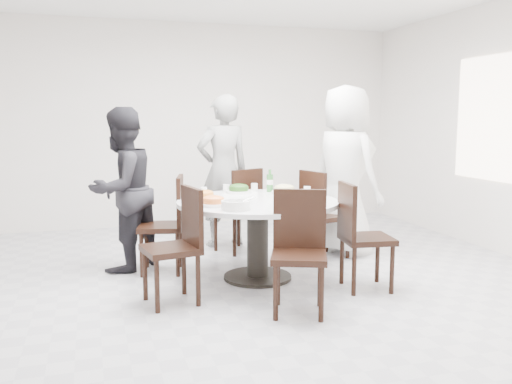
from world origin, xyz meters
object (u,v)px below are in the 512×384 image
object	(u,v)px
rice_bowl	(303,200)
beverage_bottle	(270,181)
chair_s	(299,254)
diner_middle	(223,171)
diner_right	(345,171)
soup_bowl	(236,205)
chair_ne	(326,214)
chair_nw	(161,225)
chair_n	(237,210)
dining_table	(258,240)
diner_left	(122,190)
chair_se	(367,236)
chair_sw	(170,247)

from	to	relation	value
rice_bowl	beverage_bottle	distance (m)	0.98
chair_s	beverage_bottle	bearing A→B (deg)	102.35
rice_bowl	diner_middle	bearing A→B (deg)	97.80
diner_right	soup_bowl	distance (m)	1.88
diner_middle	chair_ne	bearing A→B (deg)	126.53
chair_nw	soup_bowl	distance (m)	1.10
chair_n	rice_bowl	distance (m)	1.59
dining_table	chair_nw	size ratio (longest dim) A/B	1.58
diner_left	soup_bowl	xyz separation A→B (m)	(0.86, -1.12, -0.02)
dining_table	chair_n	bearing A→B (deg)	85.62
diner_right	rice_bowl	world-z (taller)	diner_right
chair_se	chair_sw	bearing A→B (deg)	94.14
dining_table	chair_se	size ratio (longest dim) A/B	1.58
chair_se	diner_right	bearing A→B (deg)	-8.78
chair_s	soup_bowl	world-z (taller)	chair_s
chair_sw	diner_middle	world-z (taller)	diner_middle
dining_table	diner_right	bearing A→B (deg)	28.01
dining_table	diner_middle	world-z (taller)	diner_middle
chair_nw	chair_s	distance (m)	1.69
chair_ne	chair_sw	world-z (taller)	same
rice_bowl	beverage_bottle	xyz separation A→B (m)	(0.02, 0.98, 0.06)
chair_n	soup_bowl	size ratio (longest dim) A/B	3.88
dining_table	chair_n	distance (m)	1.08
diner_right	soup_bowl	xyz separation A→B (m)	(-1.53, -1.07, -0.14)
chair_nw	soup_bowl	bearing A→B (deg)	42.65
chair_sw	soup_bowl	distance (m)	0.64
chair_s	diner_right	bearing A→B (deg)	75.96
chair_n	chair_nw	bearing A→B (deg)	7.99
chair_s	diner_right	world-z (taller)	diner_right
chair_ne	soup_bowl	world-z (taller)	chair_ne
chair_ne	rice_bowl	bearing A→B (deg)	130.52
rice_bowl	soup_bowl	xyz separation A→B (m)	(-0.59, 0.04, -0.02)
dining_table	chair_n	xyz separation A→B (m)	(0.08, 1.07, 0.10)
diner_left	rice_bowl	bearing A→B (deg)	97.37
soup_bowl	beverage_bottle	world-z (taller)	beverage_bottle
chair_ne	beverage_bottle	world-z (taller)	beverage_bottle
dining_table	chair_nw	xyz separation A→B (m)	(-0.84, 0.49, 0.10)
dining_table	beverage_bottle	bearing A→B (deg)	60.32
chair_n	chair_nw	size ratio (longest dim) A/B	1.00
diner_left	chair_ne	bearing A→B (deg)	131.79
chair_ne	diner_middle	bearing A→B (deg)	31.03
diner_right	chair_se	bearing A→B (deg)	144.19
chair_sw	rice_bowl	xyz separation A→B (m)	(1.14, -0.03, 0.33)
chair_nw	chair_se	xyz separation A→B (m)	(1.67, -1.06, 0.00)
soup_bowl	beverage_bottle	size ratio (longest dim) A/B	1.06
chair_ne	diner_right	xyz separation A→B (m)	(0.27, 0.11, 0.45)
chair_s	rice_bowl	world-z (taller)	chair_s
chair_nw	diner_right	bearing A→B (deg)	107.74
diner_right	diner_middle	size ratio (longest dim) A/B	1.05
chair_se	diner_left	distance (m)	2.40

